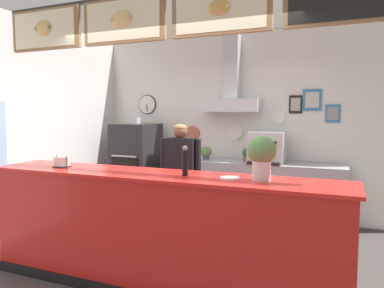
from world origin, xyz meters
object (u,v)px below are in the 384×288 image
at_px(shop_worker, 181,179).
at_px(potted_sage, 247,154).
at_px(pizza_oven, 137,168).
at_px(basil_vase, 262,156).
at_px(potted_thyme, 206,152).
at_px(napkin_holder, 62,162).
at_px(condiment_plate, 230,178).
at_px(pepper_grinder, 185,161).
at_px(espresso_machine, 267,148).

bearing_deg(shop_worker, potted_sage, -121.86).
height_order(pizza_oven, basil_vase, pizza_oven).
relative_size(potted_thyme, napkin_holder, 1.44).
distance_m(napkin_holder, condiment_plate, 1.80).
relative_size(potted_thyme, basil_vase, 0.55).
bearing_deg(napkin_holder, condiment_plate, 0.68).
distance_m(potted_sage, basil_vase, 2.48).
relative_size(basil_vase, condiment_plate, 2.21).
xyz_separation_m(potted_sage, condiment_plate, (0.45, -2.38, 0.07)).
bearing_deg(napkin_holder, shop_worker, 56.38).
bearing_deg(potted_sage, pepper_grinder, -89.07).
height_order(potted_sage, condiment_plate, potted_sage).
relative_size(napkin_holder, condiment_plate, 0.85).
distance_m(espresso_machine, condiment_plate, 2.33).
relative_size(espresso_machine, napkin_holder, 3.57).
distance_m(shop_worker, espresso_machine, 1.47).
height_order(espresso_machine, pepper_grinder, espresso_machine).
bearing_deg(potted_thyme, espresso_machine, 0.69).
height_order(potted_sage, basil_vase, basil_vase).
bearing_deg(espresso_machine, shop_worker, -126.87).
bearing_deg(espresso_machine, potted_sage, 170.26).
distance_m(pizza_oven, espresso_machine, 2.16).
height_order(napkin_holder, condiment_plate, napkin_holder).
bearing_deg(potted_sage, potted_thyme, -174.23).
bearing_deg(condiment_plate, napkin_holder, -179.32).
bearing_deg(potted_sage, condiment_plate, -79.31).
height_order(espresso_machine, potted_sage, espresso_machine).
bearing_deg(napkin_holder, pepper_grinder, 0.41).
relative_size(pizza_oven, pepper_grinder, 5.85).
relative_size(pizza_oven, potted_thyme, 7.68).
xyz_separation_m(espresso_machine, potted_thyme, (-0.94, -0.01, -0.11)).
distance_m(basil_vase, napkin_holder, 2.07).
height_order(shop_worker, condiment_plate, shop_worker).
xyz_separation_m(shop_worker, napkin_holder, (-0.80, -1.20, 0.33)).
bearing_deg(potted_sage, basil_vase, -73.17).
xyz_separation_m(potted_thyme, pepper_grinder, (0.67, -2.33, 0.19)).
xyz_separation_m(basil_vase, pepper_grinder, (-0.68, -0.03, -0.07)).
xyz_separation_m(pizza_oven, espresso_machine, (2.11, 0.15, 0.41)).
bearing_deg(potted_sage, napkin_holder, -119.39).
relative_size(pepper_grinder, napkin_holder, 1.90).
xyz_separation_m(pepper_grinder, condiment_plate, (0.41, 0.01, -0.13)).
distance_m(pizza_oven, potted_thyme, 1.22).
height_order(espresso_machine, potted_thyme, espresso_machine).
bearing_deg(espresso_machine, condiment_plate, -86.49).
height_order(potted_thyme, condiment_plate, potted_thyme).
distance_m(shop_worker, pepper_grinder, 1.40).
relative_size(potted_sage, pepper_grinder, 0.73).
bearing_deg(pepper_grinder, pizza_oven, 130.14).
xyz_separation_m(espresso_machine, potted_sage, (-0.31, 0.05, -0.11)).
height_order(basil_vase, pepper_grinder, basil_vase).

